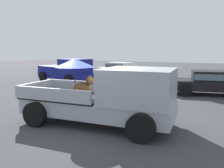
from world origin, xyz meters
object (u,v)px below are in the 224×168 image
Objects in this scene: pickup_truck_red at (67,71)px; parked_sedan_near at (119,69)px; parked_sedan_far at (211,81)px; pickup_truck_main at (110,96)px.

pickup_truck_red is 5.37m from parked_sedan_near.
parked_sedan_near is 1.00× the size of parked_sedan_far.
pickup_truck_red is 1.11× the size of parked_sedan_far.
parked_sedan_near is 9.72m from parked_sedan_far.
pickup_truck_main is 13.67m from parked_sedan_near.
pickup_truck_main is 7.59m from parked_sedan_far.
pickup_truck_main reaches higher than parked_sedan_near.
parked_sedan_far is (10.22, -0.42, -0.13)m from pickup_truck_red.
pickup_truck_main is 1.13× the size of parked_sedan_far.
parked_sedan_far is at bearing 11.04° from pickup_truck_red.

